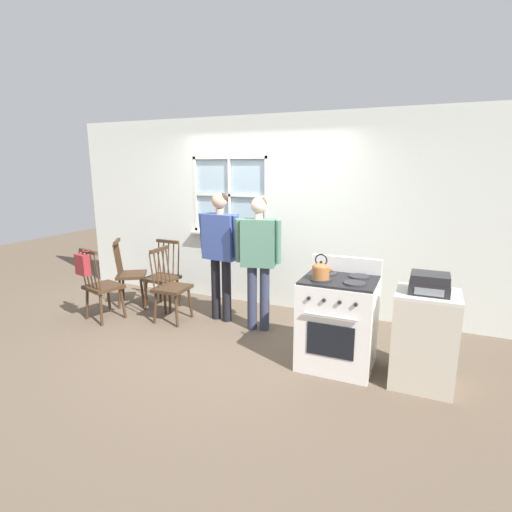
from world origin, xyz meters
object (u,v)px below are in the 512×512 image
Objects in this scene: chair_center_cluster at (130,275)px; kettle at (321,270)px; side_counter at (424,339)px; person_elderly_left at (220,244)px; chair_near_stove at (163,278)px; stereo at (430,284)px; chair_by_window at (102,287)px; handbag at (83,264)px; person_teen_center at (258,252)px; chair_near_wall at (171,288)px; potted_plant at (244,230)px; stove at (338,321)px.

chair_center_cluster is 3.95× the size of kettle.
side_counter is at bearing 4.59° from kettle.
chair_center_cluster is at bearing -173.35° from person_elderly_left.
stereo is (3.48, -0.78, 0.54)m from chair_near_stove.
side_counter is 0.54m from stereo.
side_counter is at bearing -132.77° from chair_center_cluster.
handbag is (-0.06, -0.23, 0.36)m from chair_by_window.
person_elderly_left is 1.70m from kettle.
chair_by_window is 3.03m from kettle.
side_counter is (3.48, -0.76, 0.00)m from chair_near_stove.
person_teen_center is at bearing -126.29° from chair_center_cluster.
chair_near_wall reaches higher than side_counter.
chair_near_stove is 3.18× the size of handbag.
handbag is (-1.50, -1.59, -0.31)m from potted_plant.
stereo is (0.00, -0.02, 0.54)m from side_counter.
chair_center_cluster is 0.93m from handbag.
person_teen_center is (0.58, -0.11, -0.04)m from person_elderly_left.
stove is 0.59m from kettle.
chair_by_window is at bearing -136.70° from potted_plant.
person_teen_center reaches higher than stereo.
person_teen_center is at bearing -3.25° from person_elderly_left.
chair_center_cluster is (-0.94, 0.30, 0.00)m from chair_near_wall.
chair_near_wall is 0.88m from person_elderly_left.
person_teen_center is (2.11, -0.12, 0.55)m from chair_center_cluster.
kettle reaches higher than chair_near_wall.
stereo reaches higher than side_counter.
chair_center_cluster is 1.08× the size of side_counter.
chair_by_window is 0.43m from handbag.
handbag is 0.90× the size of stereo.
side_counter is at bearing -9.74° from chair_near_stove.
stove is at bearing -38.20° from person_teen_center.
person_elderly_left is 1.87× the size of side_counter.
chair_near_wall is at bearing 167.44° from kettle.
chair_near_stove is 3.81× the size of potted_plant.
stereo reaches higher than handbag.
kettle reaches higher than chair_by_window.
chair_near_wall is 1.00× the size of chair_near_stove.
stove reaches higher than chair_near_stove.
side_counter is (2.49, -0.68, -0.58)m from person_elderly_left.
stove is 3.53× the size of handbag.
chair_near_stove is 0.58× the size of person_elderly_left.
person_elderly_left is at bearing 159.57° from stove.
kettle is (-0.16, -0.13, 0.55)m from stove.
stove reaches higher than side_counter.
chair_near_wall is (0.86, 0.33, 0.00)m from chair_by_window.
chair_center_cluster is at bearing 69.89° from chair_near_wall.
handbag is at bearing 148.41° from chair_center_cluster.
kettle is (2.97, -0.14, 0.58)m from chair_by_window.
chair_center_cluster is 1.64m from person_elderly_left.
potted_plant is 0.28× the size of side_counter.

